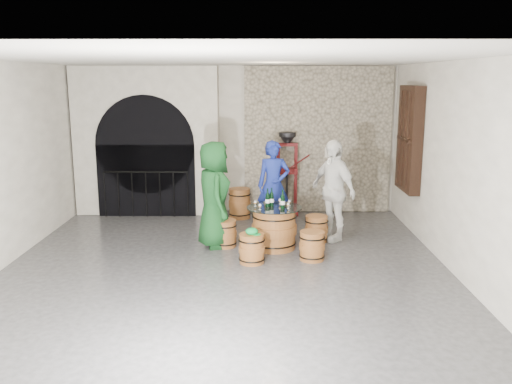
{
  "coord_description": "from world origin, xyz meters",
  "views": [
    {
      "loc": [
        0.54,
        -7.9,
        2.93
      ],
      "look_at": [
        0.47,
        1.04,
        1.05
      ],
      "focal_mm": 38.0,
      "sensor_mm": 36.0,
      "label": 1
    }
  ],
  "objects_px": {
    "person_blue": "(274,185)",
    "corking_press": "(287,167)",
    "person_green": "(214,195)",
    "wine_bottle_center": "(283,201)",
    "barrel_stool_left": "(225,233)",
    "wine_bottle_left": "(268,199)",
    "person_white": "(333,190)",
    "barrel_stool_near_left": "(252,249)",
    "wine_bottle_right": "(272,199)",
    "side_barrel": "(240,203)",
    "barrel_stool_right": "(316,229)",
    "barrel_stool_near_right": "(312,246)",
    "barrel_table": "(274,228)",
    "barrel_stool_far": "(274,222)"
  },
  "relations": [
    {
      "from": "barrel_stool_left",
      "to": "person_green",
      "type": "bearing_deg",
      "value": 174.18
    },
    {
      "from": "person_white",
      "to": "corking_press",
      "type": "height_order",
      "value": "person_white"
    },
    {
      "from": "barrel_stool_near_left",
      "to": "wine_bottle_left",
      "type": "bearing_deg",
      "value": 72.19
    },
    {
      "from": "barrel_stool_near_left",
      "to": "side_barrel",
      "type": "distance_m",
      "value": 2.91
    },
    {
      "from": "person_white",
      "to": "barrel_stool_left",
      "type": "bearing_deg",
      "value": -110.97
    },
    {
      "from": "person_green",
      "to": "wine_bottle_center",
      "type": "distance_m",
      "value": 1.21
    },
    {
      "from": "wine_bottle_left",
      "to": "corking_press",
      "type": "bearing_deg",
      "value": 79.34
    },
    {
      "from": "person_blue",
      "to": "side_barrel",
      "type": "xyz_separation_m",
      "value": [
        -0.7,
        0.8,
        -0.56
      ]
    },
    {
      "from": "barrel_table",
      "to": "person_white",
      "type": "relative_size",
      "value": 0.52
    },
    {
      "from": "barrel_stool_near_right",
      "to": "person_white",
      "type": "distance_m",
      "value": 1.44
    },
    {
      "from": "corking_press",
      "to": "barrel_stool_left",
      "type": "bearing_deg",
      "value": -117.32
    },
    {
      "from": "person_green",
      "to": "side_barrel",
      "type": "distance_m",
      "value": 2.12
    },
    {
      "from": "barrel_stool_right",
      "to": "wine_bottle_left",
      "type": "bearing_deg",
      "value": -158.28
    },
    {
      "from": "wine_bottle_center",
      "to": "corking_press",
      "type": "xyz_separation_m",
      "value": [
        0.2,
        2.53,
        0.17
      ]
    },
    {
      "from": "barrel_stool_right",
      "to": "wine_bottle_center",
      "type": "height_order",
      "value": "wine_bottle_center"
    },
    {
      "from": "barrel_stool_left",
      "to": "person_white",
      "type": "height_order",
      "value": "person_white"
    },
    {
      "from": "side_barrel",
      "to": "person_white",
      "type": "bearing_deg",
      "value": -41.5
    },
    {
      "from": "barrel_stool_near_left",
      "to": "wine_bottle_center",
      "type": "bearing_deg",
      "value": 53.23
    },
    {
      "from": "barrel_stool_near_left",
      "to": "person_blue",
      "type": "xyz_separation_m",
      "value": [
        0.4,
        2.09,
        0.63
      ]
    },
    {
      "from": "barrel_stool_near_left",
      "to": "wine_bottle_right",
      "type": "xyz_separation_m",
      "value": [
        0.33,
        0.87,
        0.63
      ]
    },
    {
      "from": "wine_bottle_center",
      "to": "side_barrel",
      "type": "bearing_deg",
      "value": 110.55
    },
    {
      "from": "person_blue",
      "to": "barrel_stool_far",
      "type": "bearing_deg",
      "value": -94.38
    },
    {
      "from": "barrel_stool_near_right",
      "to": "barrel_stool_near_left",
      "type": "relative_size",
      "value": 1.0
    },
    {
      "from": "barrel_stool_near_right",
      "to": "wine_bottle_center",
      "type": "bearing_deg",
      "value": 130.97
    },
    {
      "from": "barrel_stool_left",
      "to": "barrel_stool_right",
      "type": "distance_m",
      "value": 1.68
    },
    {
      "from": "barrel_table",
      "to": "corking_press",
      "type": "distance_m",
      "value": 2.55
    },
    {
      "from": "person_blue",
      "to": "corking_press",
      "type": "distance_m",
      "value": 1.19
    },
    {
      "from": "barrel_stool_far",
      "to": "corking_press",
      "type": "xyz_separation_m",
      "value": [
        0.32,
        1.56,
        0.81
      ]
    },
    {
      "from": "barrel_stool_left",
      "to": "wine_bottle_center",
      "type": "bearing_deg",
      "value": -10.21
    },
    {
      "from": "person_blue",
      "to": "side_barrel",
      "type": "height_order",
      "value": "person_blue"
    },
    {
      "from": "barrel_table",
      "to": "corking_press",
      "type": "height_order",
      "value": "corking_press"
    },
    {
      "from": "barrel_stool_left",
      "to": "person_green",
      "type": "relative_size",
      "value": 0.26
    },
    {
      "from": "person_green",
      "to": "wine_bottle_center",
      "type": "bearing_deg",
      "value": -112.08
    },
    {
      "from": "barrel_stool_near_right",
      "to": "corking_press",
      "type": "relative_size",
      "value": 0.27
    },
    {
      "from": "barrel_stool_left",
      "to": "wine_bottle_left",
      "type": "bearing_deg",
      "value": -4.27
    },
    {
      "from": "person_blue",
      "to": "barrel_table",
      "type": "bearing_deg",
      "value": -94.38
    },
    {
      "from": "corking_press",
      "to": "barrel_stool_right",
      "type": "bearing_deg",
      "value": -77.75
    },
    {
      "from": "barrel_stool_right",
      "to": "barrel_stool_near_right",
      "type": "height_order",
      "value": "same"
    },
    {
      "from": "wine_bottle_center",
      "to": "side_barrel",
      "type": "distance_m",
      "value": 2.41
    },
    {
      "from": "barrel_stool_right",
      "to": "wine_bottle_left",
      "type": "relative_size",
      "value": 1.49
    },
    {
      "from": "person_green",
      "to": "person_white",
      "type": "bearing_deg",
      "value": -91.05
    },
    {
      "from": "wine_bottle_left",
      "to": "wine_bottle_center",
      "type": "relative_size",
      "value": 1.0
    },
    {
      "from": "barrel_table",
      "to": "barrel_stool_near_left",
      "type": "xyz_separation_m",
      "value": [
        -0.38,
        -0.79,
        -0.13
      ]
    },
    {
      "from": "barrel_stool_near_left",
      "to": "person_green",
      "type": "bearing_deg",
      "value": 126.79
    },
    {
      "from": "barrel_stool_near_left",
      "to": "wine_bottle_left",
      "type": "height_order",
      "value": "wine_bottle_left"
    },
    {
      "from": "person_blue",
      "to": "wine_bottle_right",
      "type": "height_order",
      "value": "person_blue"
    },
    {
      "from": "barrel_stool_left",
      "to": "person_white",
      "type": "distance_m",
      "value": 2.12
    },
    {
      "from": "person_white",
      "to": "wine_bottle_center",
      "type": "height_order",
      "value": "person_white"
    },
    {
      "from": "person_white",
      "to": "wine_bottle_right",
      "type": "height_order",
      "value": "person_white"
    },
    {
      "from": "barrel_table",
      "to": "wine_bottle_right",
      "type": "height_order",
      "value": "wine_bottle_right"
    }
  ]
}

